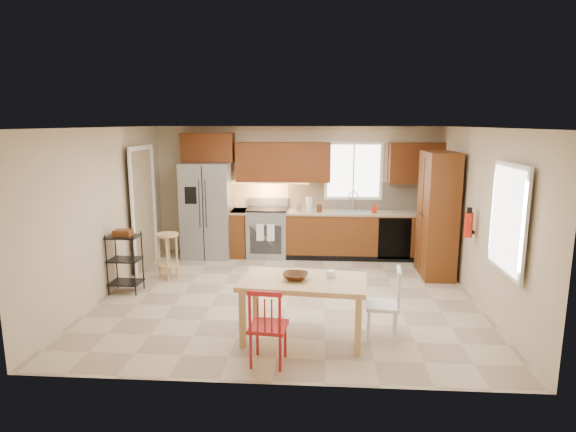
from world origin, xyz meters
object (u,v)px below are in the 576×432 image
at_px(bar_stool, 168,256).
at_px(utility_cart, 125,263).
at_px(chair_red, 268,325).
at_px(chair_white, 383,304).
at_px(range_stove, 267,233).
at_px(table_bowl, 295,280).
at_px(table_jar, 331,276).
at_px(soap_bottle, 374,208).
at_px(dining_table, 303,309).
at_px(fire_extinguisher, 469,225).
at_px(pantry, 437,215).
at_px(refrigerator, 208,210).

bearing_deg(bar_stool, utility_cart, -120.91).
bearing_deg(chair_red, chair_white, 33.77).
xyz_separation_m(range_stove, table_bowl, (0.73, -3.60, 0.27)).
relative_size(table_jar, bar_stool, 0.16).
distance_m(chair_red, utility_cart, 3.19).
height_order(soap_bottle, utility_cart, soap_bottle).
bearing_deg(dining_table, table_bowl, -174.53).
xyz_separation_m(range_stove, soap_bottle, (2.03, -0.08, 0.54)).
distance_m(range_stove, table_jar, 3.70).
height_order(fire_extinguisher, bar_stool, fire_extinguisher).
height_order(chair_red, bar_stool, chair_red).
height_order(chair_white, bar_stool, chair_white).
height_order(range_stove, chair_white, range_stove).
bearing_deg(fire_extinguisher, table_bowl, -147.51).
relative_size(pantry, table_bowl, 6.98).
bearing_deg(table_bowl, bar_stool, 136.60).
distance_m(range_stove, chair_white, 3.96).
height_order(fire_extinguisher, utility_cart, fire_extinguisher).
bearing_deg(chair_white, soap_bottle, 1.21).
height_order(fire_extinguisher, chair_red, fire_extinguisher).
height_order(chair_white, table_jar, chair_white).
relative_size(soap_bottle, pantry, 0.09).
bearing_deg(refrigerator, table_jar, -56.29).
height_order(soap_bottle, pantry, pantry).
bearing_deg(table_bowl, soap_bottle, 69.67).
relative_size(refrigerator, soap_bottle, 9.53).
bearing_deg(table_jar, pantry, 53.95).
relative_size(chair_white, bar_stool, 1.13).
relative_size(fire_extinguisher, dining_table, 0.24).
xyz_separation_m(refrigerator, bar_stool, (-0.36, -1.42, -0.53)).
height_order(pantry, utility_cart, pantry).
xyz_separation_m(chair_white, bar_stool, (-3.28, 2.06, -0.05)).
bearing_deg(range_stove, pantry, -18.29).
height_order(range_stove, soap_bottle, soap_bottle).
distance_m(range_stove, bar_stool, 2.11).
distance_m(refrigerator, table_jar, 4.14).
bearing_deg(dining_table, fire_extinguisher, 38.98).
bearing_deg(soap_bottle, chair_red, -110.53).
distance_m(chair_red, chair_white, 1.48).
xyz_separation_m(chair_white, utility_cart, (-3.72, 1.37, 0.03)).
height_order(dining_table, chair_white, chair_white).
xyz_separation_m(chair_red, bar_stool, (-1.98, 2.76, -0.05)).
relative_size(soap_bottle, table_jar, 1.58).
relative_size(refrigerator, dining_table, 1.23).
bearing_deg(table_bowl, chair_red, -111.59).
height_order(chair_white, table_bowl, chair_white).
bearing_deg(fire_extinguisher, utility_cart, -178.46).
distance_m(refrigerator, utility_cart, 2.30).
height_order(refrigerator, soap_bottle, refrigerator).
bearing_deg(utility_cart, bar_stool, 58.75).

